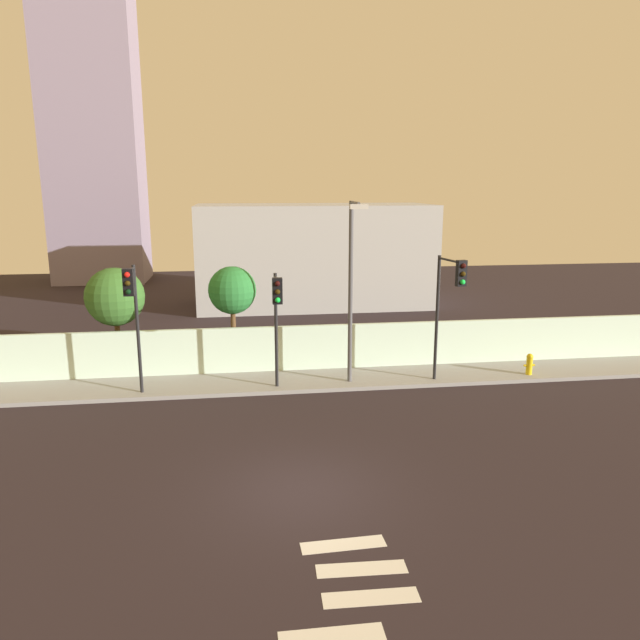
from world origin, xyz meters
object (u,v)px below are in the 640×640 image
at_px(traffic_light_center, 133,304).
at_px(traffic_light_right, 277,308).
at_px(traffic_light_left, 450,293).
at_px(roadside_tree_midleft, 232,291).
at_px(street_lamp_curbside, 352,279).
at_px(fire_hydrant, 529,363).
at_px(roadside_tree_leftmost, 115,297).

xyz_separation_m(traffic_light_center, traffic_light_right, (4.86, -0.07, -0.26)).
xyz_separation_m(traffic_light_left, roadside_tree_midleft, (-7.73, 3.62, -0.36)).
xyz_separation_m(traffic_light_left, street_lamp_curbside, (-3.42, 0.79, 0.47)).
bearing_deg(fire_hydrant, traffic_light_left, -167.01).
bearing_deg(traffic_light_center, traffic_light_left, -1.35).
height_order(traffic_light_left, traffic_light_center, traffic_light_left).
relative_size(traffic_light_left, roadside_tree_midleft, 1.11).
bearing_deg(roadside_tree_midleft, traffic_light_center, -134.52).
relative_size(traffic_light_center, roadside_tree_midleft, 1.08).
relative_size(traffic_light_right, roadside_tree_midleft, 0.99).
xyz_separation_m(street_lamp_curbside, roadside_tree_leftmost, (-8.85, 2.83, -0.98)).
distance_m(fire_hydrant, roadside_tree_leftmost, 16.42).
relative_size(roadside_tree_leftmost, roadside_tree_midleft, 1.01).
xyz_separation_m(traffic_light_left, roadside_tree_leftmost, (-12.27, 3.62, -0.50)).
bearing_deg(roadside_tree_leftmost, fire_hydrant, -9.81).
bearing_deg(traffic_light_right, traffic_light_left, -1.72).
height_order(street_lamp_curbside, fire_hydrant, street_lamp_curbside).
bearing_deg(traffic_light_left, traffic_light_center, 178.65).
xyz_separation_m(traffic_light_right, fire_hydrant, (9.89, 0.67, -2.64)).
bearing_deg(roadside_tree_leftmost, roadside_tree_midleft, -0.00).
xyz_separation_m(street_lamp_curbside, roadside_tree_midleft, (-4.31, 2.83, -0.84)).
xyz_separation_m(traffic_light_center, fire_hydrant, (14.74, 0.60, -2.90)).
height_order(traffic_light_left, roadside_tree_midleft, traffic_light_left).
height_order(traffic_light_center, traffic_light_right, traffic_light_center).
xyz_separation_m(traffic_light_right, roadside_tree_leftmost, (-6.10, 3.43, -0.11)).
relative_size(traffic_light_left, traffic_light_center, 1.03).
xyz_separation_m(street_lamp_curbside, fire_hydrant, (7.13, 0.07, -3.50)).
bearing_deg(traffic_light_left, street_lamp_curbside, 166.99).
relative_size(traffic_light_right, street_lamp_curbside, 0.63).
distance_m(traffic_light_right, street_lamp_curbside, 2.95).
distance_m(fire_hydrant, roadside_tree_midleft, 12.07).
bearing_deg(traffic_light_center, traffic_light_right, -0.87).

